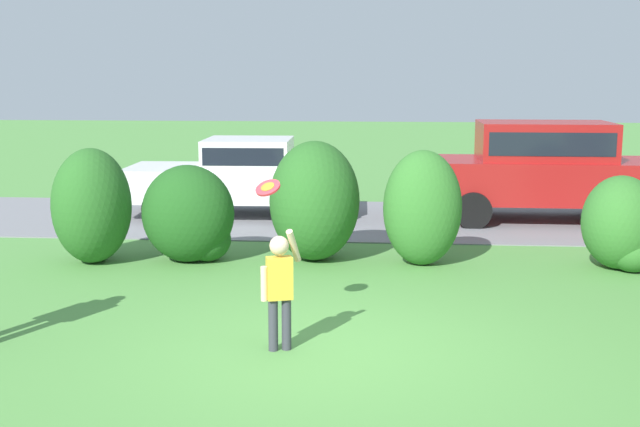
{
  "coord_description": "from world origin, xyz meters",
  "views": [
    {
      "loc": [
        0.52,
        -8.09,
        2.85
      ],
      "look_at": [
        -0.26,
        1.95,
        1.1
      ],
      "focal_mm": 45.67,
      "sensor_mm": 36.0,
      "label": 1
    }
  ],
  "objects_px": {
    "parked_suv": "(543,166)",
    "child_thrower": "(280,283)",
    "parked_sedan": "(238,174)",
    "frisbee": "(268,188)"
  },
  "relations": [
    {
      "from": "parked_suv",
      "to": "child_thrower",
      "type": "height_order",
      "value": "parked_suv"
    },
    {
      "from": "parked_sedan",
      "to": "frisbee",
      "type": "distance_m",
      "value": 7.44
    },
    {
      "from": "child_thrower",
      "to": "parked_sedan",
      "type": "bearing_deg",
      "value": 103.13
    },
    {
      "from": "parked_sedan",
      "to": "parked_suv",
      "type": "relative_size",
      "value": 0.94
    },
    {
      "from": "parked_suv",
      "to": "frisbee",
      "type": "height_order",
      "value": "parked_suv"
    },
    {
      "from": "parked_sedan",
      "to": "frisbee",
      "type": "bearing_deg",
      "value": -77.24
    },
    {
      "from": "parked_sedan",
      "to": "parked_suv",
      "type": "height_order",
      "value": "parked_suv"
    },
    {
      "from": "child_thrower",
      "to": "parked_suv",
      "type": "bearing_deg",
      "value": 62.2
    },
    {
      "from": "parked_sedan",
      "to": "parked_suv",
      "type": "bearing_deg",
      "value": -0.65
    },
    {
      "from": "parked_suv",
      "to": "child_thrower",
      "type": "distance_m",
      "value": 8.84
    }
  ]
}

